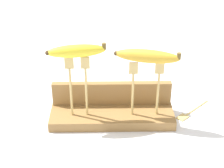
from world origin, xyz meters
TOP-DOWN VIEW (x-y plane):
  - ground_plane at (0.00, 0.00)m, footprint 3.00×3.00m
  - wooden_board at (0.00, 0.00)m, footprint 0.38×0.12m
  - board_backstop at (0.00, 0.05)m, footprint 0.37×0.02m
  - fork_stand_left at (-0.10, -0.01)m, footprint 0.07×0.01m
  - fork_stand_right at (0.10, -0.01)m, footprint 0.10×0.01m
  - banana_raised_left at (-0.10, -0.01)m, footprint 0.17×0.06m
  - banana_raised_right at (0.10, -0.01)m, footprint 0.19×0.08m
  - fork_fallen_near at (0.25, 0.04)m, footprint 0.13×0.12m

SIDE VIEW (x-z plane):
  - ground_plane at x=0.00m, z-range 0.00..0.00m
  - fork_fallen_near at x=0.25m, z-range 0.00..0.01m
  - wooden_board at x=0.00m, z-range 0.00..0.03m
  - board_backstop at x=0.00m, z-range 0.03..0.11m
  - fork_stand_right at x=0.10m, z-range 0.05..0.22m
  - fork_stand_left at x=-0.10m, z-range 0.05..0.24m
  - banana_raised_right at x=0.10m, z-range 0.21..0.25m
  - banana_raised_left at x=-0.10m, z-range 0.22..0.26m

